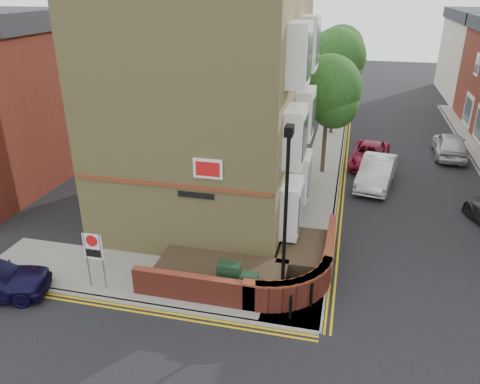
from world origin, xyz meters
The scene contains 23 objects.
ground centered at (0.00, 0.00, 0.00)m, with size 120.00×120.00×0.00m, color black.
pavement_corner centered at (-3.50, 1.50, 0.06)m, with size 13.00×3.00×0.12m, color gray.
pavement_main centered at (2.00, 16.00, 0.06)m, with size 2.00×32.00×0.12m, color gray.
kerb_side centered at (-3.50, 0.00, 0.06)m, with size 13.00×0.15×0.12m, color gray.
kerb_main_near centered at (3.00, 16.00, 0.06)m, with size 0.15×32.00×0.12m, color gray.
yellow_lines_side centered at (-3.50, -0.25, 0.01)m, with size 13.00×0.28×0.01m, color gold.
yellow_lines_main centered at (3.25, 16.00, 0.01)m, with size 0.28×32.00×0.01m, color gold.
corner_building centered at (-2.84, 8.00, 6.23)m, with size 8.95×10.40×13.60m.
garden_wall centered at (0.00, 2.50, 0.00)m, with size 6.80×6.00×1.20m, color maroon, non-canonical shape.
lamppost centered at (1.60, 1.20, 3.34)m, with size 0.25×0.50×6.30m.
utility_cabinet_large centered at (-0.30, 1.30, 0.72)m, with size 0.80×0.45×1.20m, color black.
utility_cabinet_small centered at (0.50, 1.00, 0.67)m, with size 0.55×0.40×1.10m, color black.
bollard_near centered at (2.00, 0.40, 0.57)m, with size 0.11×0.11×0.90m, color black.
bollard_far centered at (2.60, 1.20, 0.57)m, with size 0.11×0.11×0.90m, color black.
zone_sign centered at (-5.00, 0.50, 1.64)m, with size 0.72×0.07×2.20m.
far_terrace_cream centered at (14.50, 38.00, 4.05)m, with size 5.40×12.40×8.00m.
tree_near centered at (2.00, 14.05, 4.70)m, with size 3.64×3.65×6.70m.
tree_mid centered at (2.00, 22.05, 5.20)m, with size 4.03×4.03×7.42m.
tree_far centered at (2.00, 30.05, 4.91)m, with size 3.81×3.81×7.00m.
traffic_light_assembly centered at (2.40, 25.00, 2.78)m, with size 0.20×0.16×4.20m.
silver_car_near centered at (5.00, 12.89, 0.78)m, with size 1.66×4.76×1.57m, color silver.
red_car_main centered at (4.70, 16.00, 0.66)m, with size 2.18×4.74×1.32m, color maroon.
silver_car_far centered at (9.68, 18.81, 0.79)m, with size 1.86×4.62×1.57m, color #B5B5BD.
Camera 1 is at (3.29, -12.00, 10.21)m, focal length 35.00 mm.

